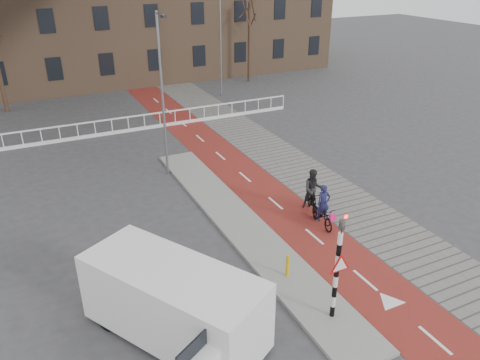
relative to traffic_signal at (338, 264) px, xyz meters
name	(u,v)px	position (x,y,z in m)	size (l,w,h in m)	color
ground	(311,276)	(0.60, 2.02, -1.99)	(120.00, 120.00, 0.00)	#38383A
bike_lane	(228,162)	(2.10, 12.02, -1.98)	(2.50, 60.00, 0.01)	maroon
sidewalk	(274,154)	(4.90, 12.02, -1.98)	(3.00, 60.00, 0.01)	slate
curb_island	(240,224)	(-0.10, 6.02, -1.93)	(1.80, 16.00, 0.12)	gray
traffic_signal	(338,264)	(0.00, 0.00, 0.00)	(0.80, 0.80, 3.68)	black
bollard	(288,265)	(-0.19, 2.26, -1.47)	(0.12, 0.12, 0.81)	gold
cyclist_near	(323,212)	(2.86, 4.62, -1.40)	(0.80, 1.72, 1.75)	black
cyclist_far	(313,195)	(3.05, 5.65, -1.17)	(1.17, 1.89, 1.96)	black
van	(174,302)	(-4.39, 1.43, -0.80)	(4.46, 5.59, 2.26)	white
railing	(78,134)	(-4.40, 19.02, -1.68)	(28.00, 0.10, 0.99)	silver
tree_right	(249,43)	(11.09, 27.29, 1.27)	(0.25, 0.25, 6.53)	#332116
streetlight_near	(163,98)	(-1.17, 12.06, 1.85)	(0.12, 0.12, 7.68)	slate
streetlight_right	(221,41)	(7.08, 24.10, 2.17)	(0.12, 0.12, 8.32)	slate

